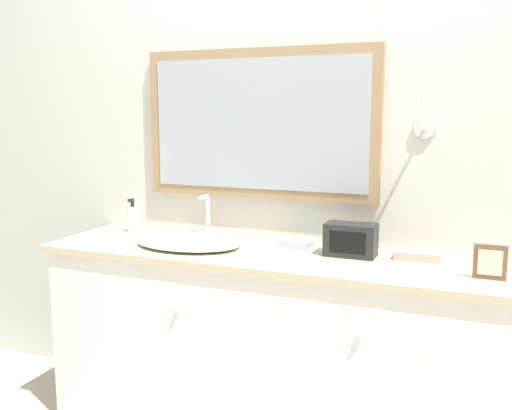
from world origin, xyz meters
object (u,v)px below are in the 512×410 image
Objects in this scene: sink_basin at (189,241)px; soap_bottle at (133,219)px; appliance_box at (351,240)px; picture_frame at (490,262)px.

soap_bottle is at bearing 158.95° from sink_basin.
soap_bottle is 0.81× the size of appliance_box.
appliance_box is at bearing -3.18° from soap_bottle.
picture_frame is (0.53, -0.15, -0.00)m from appliance_box.
appliance_box is (1.11, -0.06, -0.00)m from soap_bottle.
sink_basin reaches higher than appliance_box.
soap_bottle is at bearing 172.69° from picture_frame.
soap_bottle is (-0.40, 0.15, 0.05)m from sink_basin.
picture_frame is at bearing -7.31° from soap_bottle.
soap_bottle reaches higher than picture_frame.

